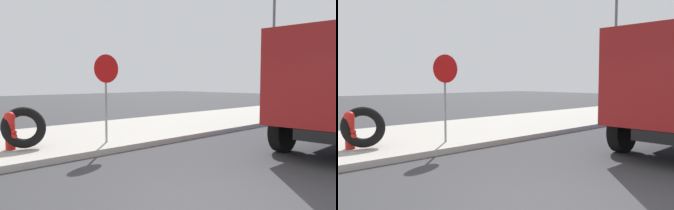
{
  "view_description": "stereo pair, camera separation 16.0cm",
  "coord_description": "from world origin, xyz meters",
  "views": [
    {
      "loc": [
        -3.8,
        -2.9,
        1.81
      ],
      "look_at": [
        1.74,
        2.78,
        1.25
      ],
      "focal_mm": 36.03,
      "sensor_mm": 36.0,
      "label": 1
    },
    {
      "loc": [
        -3.69,
        -3.01,
        1.81
      ],
      "look_at": [
        1.74,
        2.78,
        1.25
      ],
      "focal_mm": 36.03,
      "sensor_mm": 36.0,
      "label": 2
    }
  ],
  "objects": [
    {
      "name": "street_light_pole",
      "position": [
        10.59,
        4.89,
        3.24
      ],
      "size": [
        0.12,
        0.12,
        6.18
      ],
      "primitive_type": "cylinder",
      "color": "#595B5E",
      "rests_on": "sidewalk_curb"
    },
    {
      "name": "ground_plane",
      "position": [
        0.0,
        0.0,
        0.0
      ],
      "size": [
        80.0,
        80.0,
        0.0
      ],
      "primitive_type": "plane",
      "color": "#38383A"
    },
    {
      "name": "sidewalk_curb",
      "position": [
        0.0,
        6.5,
        0.07
      ],
      "size": [
        36.0,
        5.0,
        0.15
      ],
      "primitive_type": "cube",
      "color": "#ADA89E",
      "rests_on": "ground"
    },
    {
      "name": "stop_sign",
      "position": [
        1.34,
        4.75,
        1.8
      ],
      "size": [
        0.76,
        0.08,
        2.37
      ],
      "color": "gray",
      "rests_on": "sidewalk_curb"
    },
    {
      "name": "fire_hydrant",
      "position": [
        -0.9,
        5.54,
        0.64
      ],
      "size": [
        0.26,
        0.59,
        0.93
      ],
      "color": "red",
      "rests_on": "sidewalk_curb"
    },
    {
      "name": "loose_tire",
      "position": [
        -0.6,
        5.45,
        0.68
      ],
      "size": [
        1.15,
        0.82,
        1.05
      ],
      "primitive_type": "torus",
      "rotation": [
        1.16,
        0.0,
        -0.2
      ],
      "color": "black",
      "rests_on": "sidewalk_curb"
    }
  ]
}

